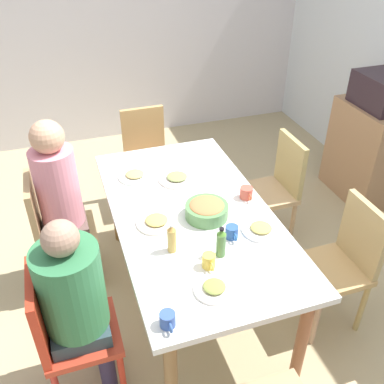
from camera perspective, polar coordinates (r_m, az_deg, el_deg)
ground_plane at (r=3.23m, az=0.00°, el=-13.55°), size 6.61×6.61×0.00m
wall_left at (r=5.04m, az=-10.88°, el=21.14°), size 0.12×4.66×2.60m
dining_table at (r=2.76m, az=0.00°, el=-4.03°), size 1.81×0.96×0.76m
chair_0 at (r=3.90m, az=-5.99°, el=5.17°), size 0.40×0.40×0.90m
chair_2 at (r=3.50m, az=11.11°, el=0.99°), size 0.40×0.40×0.90m
chair_3 at (r=2.91m, az=19.42°, el=-8.32°), size 0.40×0.40×0.90m
chair_4 at (r=3.14m, az=-17.83°, el=-4.46°), size 0.40×0.40×0.90m
person_4 at (r=2.99m, az=-16.99°, el=-0.25°), size 0.30×0.30×1.30m
chair_5 at (r=2.48m, az=-16.52°, el=-17.05°), size 0.40×0.40×0.90m
person_5 at (r=2.31m, az=-15.16°, el=-13.29°), size 0.33×0.33×1.21m
plate_0 at (r=3.07m, az=-7.56°, el=2.17°), size 0.23×0.23×0.04m
plate_1 at (r=3.01m, az=-2.01°, el=1.85°), size 0.26×0.26×0.04m
plate_2 at (r=2.62m, az=-4.71°, el=-3.92°), size 0.25×0.25×0.04m
plate_3 at (r=2.58m, az=9.10°, el=-4.88°), size 0.23×0.23×0.04m
plate_4 at (r=2.21m, az=2.96°, el=-12.59°), size 0.21×0.21×0.04m
bowl_0 at (r=2.64m, az=1.95°, el=-2.36°), size 0.27×0.27×0.11m
cup_0 at (r=2.05m, az=-3.24°, el=-16.55°), size 0.11×0.07×0.07m
cup_1 at (r=2.31m, az=2.26°, el=-9.13°), size 0.11×0.07×0.08m
cup_2 at (r=2.84m, az=7.22°, el=-0.13°), size 0.12×0.08×0.08m
cup_3 at (r=2.50m, az=5.30°, el=-5.32°), size 0.11×0.07×0.08m
bottle_0 at (r=2.38m, az=-2.69°, el=-6.16°), size 0.05×0.05×0.19m
bottle_1 at (r=2.35m, az=3.87°, el=-6.71°), size 0.05×0.05×0.19m
side_cabinet at (r=4.33m, az=22.17°, el=4.91°), size 0.70×0.44×0.90m
microwave at (r=4.10m, az=23.95°, el=12.09°), size 0.48×0.36×0.28m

